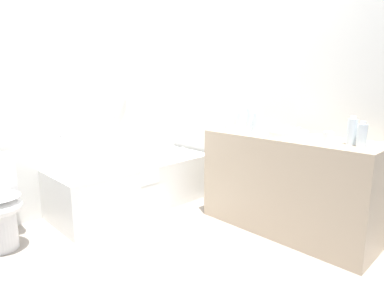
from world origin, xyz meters
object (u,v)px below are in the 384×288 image
(water_bottle_2, at_px, (250,120))
(bath_mat, at_px, (156,228))
(sink_faucet, at_px, (299,131))
(drinking_glass_1, at_px, (328,137))
(water_bottle_1, at_px, (362,135))
(water_bottle_3, at_px, (352,131))
(drinking_glass_0, at_px, (257,127))
(water_bottle_4, at_px, (230,119))
(water_bottle_5, at_px, (256,123))
(bathtub, at_px, (135,182))
(water_bottle_0, at_px, (240,121))
(sink_basin, at_px, (288,134))

(water_bottle_2, bearing_deg, bath_mat, 151.74)
(sink_faucet, bearing_deg, drinking_glass_1, -121.84)
(water_bottle_1, distance_m, water_bottle_3, 0.09)
(drinking_glass_0, distance_m, bath_mat, 1.31)
(water_bottle_4, bearing_deg, drinking_glass_1, -93.32)
(sink_faucet, distance_m, water_bottle_2, 0.44)
(water_bottle_1, height_order, water_bottle_5, water_bottle_5)
(water_bottle_3, distance_m, water_bottle_4, 1.15)
(bathtub, distance_m, drinking_glass_0, 1.41)
(water_bottle_5, height_order, drinking_glass_0, water_bottle_5)
(water_bottle_2, height_order, water_bottle_5, water_bottle_2)
(water_bottle_1, relative_size, water_bottle_2, 0.77)
(bathtub, bearing_deg, water_bottle_5, -65.23)
(water_bottle_0, distance_m, water_bottle_5, 0.20)
(bathtub, bearing_deg, drinking_glass_0, -60.97)
(water_bottle_0, bearing_deg, water_bottle_2, -67.63)
(water_bottle_1, bearing_deg, water_bottle_0, 91.38)
(drinking_glass_1, xyz_separation_m, bath_mat, (-0.76, 1.16, -0.89))
(bathtub, bearing_deg, water_bottle_1, -73.88)
(sink_faucet, height_order, drinking_glass_0, drinking_glass_0)
(water_bottle_4, distance_m, water_bottle_5, 0.38)
(water_bottle_5, relative_size, bath_mat, 0.32)
(water_bottle_4, xyz_separation_m, bath_mat, (-0.82, 0.16, -0.94))
(water_bottle_0, bearing_deg, water_bottle_4, 68.90)
(drinking_glass_0, bearing_deg, bath_mat, 148.47)
(water_bottle_0, bearing_deg, water_bottle_5, -97.44)
(sink_faucet, height_order, water_bottle_2, water_bottle_2)
(water_bottle_4, bearing_deg, water_bottle_2, -97.05)
(bathtub, bearing_deg, sink_basin, -67.42)
(sink_basin, height_order, water_bottle_1, water_bottle_1)
(bathtub, relative_size, drinking_glass_1, 19.86)
(sink_faucet, relative_size, water_bottle_0, 0.78)
(drinking_glass_0, xyz_separation_m, drinking_glass_1, (-0.05, -0.67, -0.01))
(sink_basin, distance_m, bath_mat, 1.43)
(sink_basin, height_order, bath_mat, sink_basin)
(water_bottle_4, distance_m, bath_mat, 1.25)
(water_bottle_5, relative_size, drinking_glass_1, 2.44)
(water_bottle_3, distance_m, drinking_glass_0, 0.82)
(water_bottle_4, height_order, water_bottle_5, water_bottle_5)
(bathtub, bearing_deg, drinking_glass_1, -72.37)
(drinking_glass_0, height_order, drinking_glass_1, drinking_glass_0)
(water_bottle_1, height_order, bath_mat, water_bottle_1)
(bath_mat, bearing_deg, water_bottle_1, -60.93)
(sink_faucet, distance_m, drinking_glass_0, 0.36)
(water_bottle_1, bearing_deg, water_bottle_4, 88.08)
(water_bottle_0, bearing_deg, drinking_glass_0, -70.06)
(bathtub, relative_size, sink_faucet, 11.09)
(drinking_glass_0, bearing_deg, drinking_glass_1, -94.17)
(sink_faucet, distance_m, water_bottle_3, 0.53)
(bathtub, xyz_separation_m, water_bottle_1, (0.58, -2.00, 0.67))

